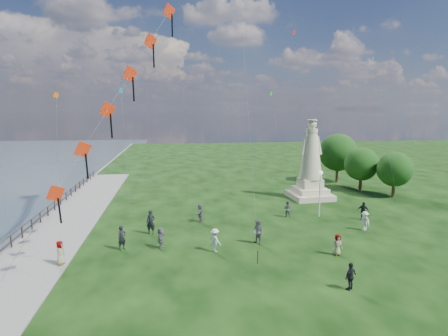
{
  "coord_description": "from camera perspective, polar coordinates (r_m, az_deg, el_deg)",
  "views": [
    {
      "loc": [
        -4.68,
        -19.24,
        9.84
      ],
      "look_at": [
        -1.0,
        8.0,
        5.5
      ],
      "focal_mm": 30.0,
      "sensor_mm": 36.0,
      "label": 1
    }
  ],
  "objects": [
    {
      "name": "person_8",
      "position": [
        32.92,
        20.65,
        -7.56
      ],
      "size": [
        0.79,
        1.14,
        1.6
      ],
      "primitive_type": "imported",
      "rotation": [
        0.0,
        0.0,
        -1.3
      ],
      "color": "silver",
      "rests_on": "ground"
    },
    {
      "name": "red_kite_train",
      "position": [
        24.09,
        -15.96,
        10.27
      ],
      "size": [
        9.17,
        9.35,
        16.98
      ],
      "color": "black",
      "rests_on": "ground"
    },
    {
      "name": "person_7",
      "position": [
        35.08,
        9.62,
        -6.15
      ],
      "size": [
        0.86,
        0.72,
        1.53
      ],
      "primitive_type": "imported",
      "rotation": [
        0.0,
        0.0,
        2.72
      ],
      "color": "#595960",
      "rests_on": "ground"
    },
    {
      "name": "person_0",
      "position": [
        27.75,
        -15.3,
        -10.21
      ],
      "size": [
        0.76,
        0.73,
        1.75
      ],
      "primitive_type": "imported",
      "rotation": [
        0.0,
        0.0,
        0.7
      ],
      "color": "black",
      "rests_on": "ground"
    },
    {
      "name": "person_9",
      "position": [
        35.89,
        20.42,
        -6.14
      ],
      "size": [
        1.1,
        0.9,
        1.66
      ],
      "primitive_type": "imported",
      "rotation": [
        0.0,
        0.0,
        -0.48
      ],
      "color": "black",
      "rests_on": "ground"
    },
    {
      "name": "lamppost",
      "position": [
        35.29,
        14.45,
        -2.32
      ],
      "size": [
        0.4,
        0.4,
        4.31
      ],
      "color": "silver",
      "rests_on": "ground"
    },
    {
      "name": "person_6",
      "position": [
        30.5,
        -11.1,
        -8.11
      ],
      "size": [
        0.79,
        0.6,
        1.94
      ],
      "primitive_type": "imported",
      "rotation": [
        0.0,
        0.0,
        -0.2
      ],
      "color": "black",
      "rests_on": "ground"
    },
    {
      "name": "small_kites",
      "position": [
        43.5,
        0.15,
        14.48
      ],
      "size": [
        34.12,
        14.94,
        26.14
      ],
      "color": "teal",
      "rests_on": "ground"
    },
    {
      "name": "person_4",
      "position": [
        27.0,
        16.9,
        -11.13
      ],
      "size": [
        0.75,
        0.5,
        1.47
      ],
      "primitive_type": "imported",
      "rotation": [
        0.0,
        0.0,
        0.08
      ],
      "color": "#595960",
      "rests_on": "ground"
    },
    {
      "name": "person_10",
      "position": [
        26.34,
        -23.69,
        -11.94
      ],
      "size": [
        0.54,
        0.8,
        1.55
      ],
      "primitive_type": "imported",
      "rotation": [
        0.0,
        0.0,
        1.47
      ],
      "color": "#595960",
      "rests_on": "ground"
    },
    {
      "name": "person_3",
      "position": [
        22.42,
        18.73,
        -15.36
      ],
      "size": [
        1.02,
        0.87,
        1.56
      ],
      "primitive_type": "imported",
      "rotation": [
        0.0,
        0.0,
        3.68
      ],
      "color": "black",
      "rests_on": "ground"
    },
    {
      "name": "waterfront",
      "position": [
        31.72,
        -27.14,
        -10.24
      ],
      "size": [
        200.0,
        200.0,
        1.51
      ],
      "color": "#2D3A44",
      "rests_on": "ground"
    },
    {
      "name": "person_2",
      "position": [
        26.5,
        -1.4,
        -10.93
      ],
      "size": [
        1.1,
        1.17,
        1.64
      ],
      "primitive_type": "imported",
      "rotation": [
        0.0,
        0.0,
        2.27
      ],
      "color": "silver",
      "rests_on": "ground"
    },
    {
      "name": "person_1",
      "position": [
        27.92,
        5.2,
        -9.69
      ],
      "size": [
        0.98,
        1.05,
        1.84
      ],
      "primitive_type": "imported",
      "rotation": [
        0.0,
        0.0,
        -0.93
      ],
      "color": "#595960",
      "rests_on": "ground"
    },
    {
      "name": "person_11",
      "position": [
        33.17,
        -3.64,
        -6.85
      ],
      "size": [
        1.09,
        1.63,
        1.62
      ],
      "primitive_type": "imported",
      "rotation": [
        0.0,
        0.0,
        4.39
      ],
      "color": "#595960",
      "rests_on": "ground"
    },
    {
      "name": "tree_row",
      "position": [
        49.82,
        19.4,
        1.33
      ],
      "size": [
        7.16,
        13.37,
        6.61
      ],
      "color": "#382314",
      "rests_on": "ground"
    },
    {
      "name": "person_5",
      "position": [
        27.49,
        -9.6,
        -10.44
      ],
      "size": [
        0.78,
        1.47,
        1.52
      ],
      "primitive_type": "imported",
      "rotation": [
        0.0,
        0.0,
        1.45
      ],
      "color": "#595960",
      "rests_on": "ground"
    },
    {
      "name": "statue",
      "position": [
        42.31,
        13.06,
        -0.17
      ],
      "size": [
        4.59,
        4.59,
        8.72
      ],
      "rotation": [
        0.0,
        0.0,
        0.07
      ],
      "color": "#C4B895",
      "rests_on": "ground"
    }
  ]
}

